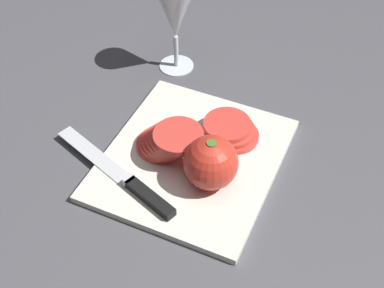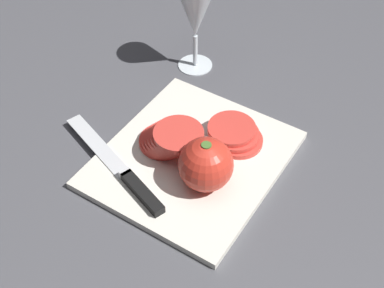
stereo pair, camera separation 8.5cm
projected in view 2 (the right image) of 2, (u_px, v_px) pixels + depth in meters
name	position (u px, v px, depth m)	size (l,w,h in m)	color
ground_plane	(198.00, 172.00, 0.86)	(3.00, 3.00, 0.00)	#4C4C51
cutting_board	(192.00, 159.00, 0.88)	(0.31, 0.27, 0.01)	silver
wine_glass	(195.00, 15.00, 0.97)	(0.07, 0.07, 0.17)	silver
whole_tomato	(206.00, 164.00, 0.80)	(0.08, 0.08, 0.09)	red
knife	(129.00, 179.00, 0.83)	(0.11, 0.26, 0.01)	silver
tomato_slice_stack_near	(171.00, 138.00, 0.86)	(0.09, 0.12, 0.05)	#D63D33
tomato_slice_stack_far	(235.00, 135.00, 0.89)	(0.08, 0.10, 0.03)	#D63D33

